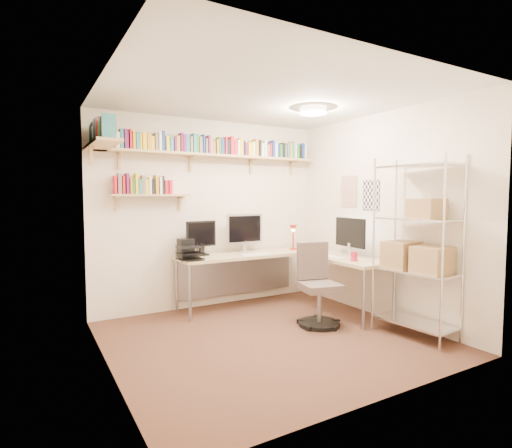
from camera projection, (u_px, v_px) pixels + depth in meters
The scene contains 6 objects.
ground at pixel (270, 338), 4.20m from camera, with size 3.20×3.20×0.00m, color #48281E.
room_shell at pixel (270, 190), 4.09m from camera, with size 3.24×3.04×2.52m.
wall_shelves at pixel (186, 152), 4.97m from camera, with size 3.12×1.09×0.80m.
corner_desk at pixel (263, 256), 5.21m from camera, with size 2.21×1.83×1.25m.
office_chair at pixel (317, 290), 4.62m from camera, with size 0.51×0.52×0.95m.
wire_rack at pixel (418, 246), 4.17m from camera, with size 0.47×0.85×1.90m.
Camera 1 is at (-2.18, -3.48, 1.49)m, focal length 28.00 mm.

